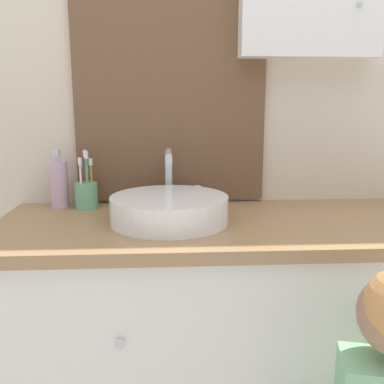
# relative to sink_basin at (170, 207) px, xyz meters

# --- Properties ---
(wall_back) EXTENTS (3.20, 0.18, 2.50)m
(wall_back) POSITION_rel_sink_basin_xyz_m (0.20, 0.29, 0.39)
(wall_back) COLOR beige
(wall_back) RESTS_ON ground_plane
(vanity_counter) EXTENTS (1.42, 0.54, 0.84)m
(vanity_counter) POSITION_rel_sink_basin_xyz_m (0.19, -0.00, -0.46)
(vanity_counter) COLOR silver
(vanity_counter) RESTS_ON ground_plane
(sink_basin) EXTENTS (0.35, 0.40, 0.20)m
(sink_basin) POSITION_rel_sink_basin_xyz_m (0.00, 0.00, 0.00)
(sink_basin) COLOR white
(sink_basin) RESTS_ON vanity_counter
(toothbrush_holder) EXTENTS (0.07, 0.07, 0.19)m
(toothbrush_holder) POSITION_rel_sink_basin_xyz_m (-0.28, 0.18, 0.01)
(toothbrush_holder) COLOR #66B27F
(toothbrush_holder) RESTS_ON vanity_counter
(soap_dispenser) EXTENTS (0.06, 0.06, 0.19)m
(soap_dispenser) POSITION_rel_sink_basin_xyz_m (-0.37, 0.20, 0.04)
(soap_dispenser) COLOR #CCA3BC
(soap_dispenser) RESTS_ON vanity_counter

